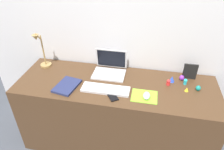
% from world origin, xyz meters
% --- Properties ---
extents(ground_plane, '(6.00, 6.00, 0.00)m').
position_xyz_m(ground_plane, '(0.00, 0.00, 0.00)').
color(ground_plane, '#474C56').
extents(back_wall, '(2.98, 0.05, 1.60)m').
position_xyz_m(back_wall, '(0.00, 0.34, 0.80)').
color(back_wall, silver).
rests_on(back_wall, ground_plane).
extents(desk, '(1.78, 0.60, 0.74)m').
position_xyz_m(desk, '(0.00, 0.00, 0.37)').
color(desk, '#4C331E').
rests_on(desk, ground_plane).
extents(laptop, '(0.30, 0.24, 0.21)m').
position_xyz_m(laptop, '(-0.09, 0.18, 0.79)').
color(laptop, silver).
rests_on(laptop, desk).
extents(keyboard, '(0.41, 0.13, 0.02)m').
position_xyz_m(keyboard, '(-0.07, -0.11, 0.75)').
color(keyboard, silver).
rests_on(keyboard, desk).
extents(mousepad, '(0.21, 0.17, 0.00)m').
position_xyz_m(mousepad, '(0.26, -0.13, 0.74)').
color(mousepad, '#8CDB33').
rests_on(mousepad, desk).
extents(mouse, '(0.06, 0.10, 0.03)m').
position_xyz_m(mouse, '(0.28, -0.14, 0.76)').
color(mouse, silver).
rests_on(mouse, mousepad).
extents(cell_phone, '(0.12, 0.14, 0.01)m').
position_xyz_m(cell_phone, '(0.00, -0.18, 0.74)').
color(cell_phone, black).
rests_on(cell_phone, desk).
extents(desk_lamp, '(0.11, 0.16, 0.38)m').
position_xyz_m(desk_lamp, '(-0.75, 0.14, 0.91)').
color(desk_lamp, '#A5844C').
rests_on(desk_lamp, desk).
extents(notebook_pad, '(0.21, 0.27, 0.02)m').
position_xyz_m(notebook_pad, '(-0.41, -0.13, 0.75)').
color(notebook_pad, navy).
rests_on(notebook_pad, desk).
extents(picture_frame, '(0.12, 0.02, 0.15)m').
position_xyz_m(picture_frame, '(0.64, 0.22, 0.81)').
color(picture_frame, black).
rests_on(picture_frame, desk).
extents(toy_figurine_cyan, '(0.03, 0.03, 0.06)m').
position_xyz_m(toy_figurine_cyan, '(0.60, 0.11, 0.77)').
color(toy_figurine_cyan, '#28B7CC').
rests_on(toy_figurine_cyan, desk).
extents(toy_figurine_purple, '(0.04, 0.04, 0.05)m').
position_xyz_m(toy_figurine_purple, '(0.57, 0.18, 0.76)').
color(toy_figurine_purple, purple).
rests_on(toy_figurine_purple, desk).
extents(toy_figurine_red, '(0.03, 0.03, 0.06)m').
position_xyz_m(toy_figurine_red, '(0.45, 0.08, 0.77)').
color(toy_figurine_red, red).
rests_on(toy_figurine_red, desk).
extents(toy_figurine_yellow, '(0.03, 0.03, 0.04)m').
position_xyz_m(toy_figurine_yellow, '(0.60, 0.02, 0.76)').
color(toy_figurine_yellow, yellow).
rests_on(toy_figurine_yellow, desk).
extents(toy_figurine_blue, '(0.05, 0.05, 0.05)m').
position_xyz_m(toy_figurine_blue, '(0.49, 0.13, 0.77)').
color(toy_figurine_blue, blue).
rests_on(toy_figurine_blue, desk).
extents(toy_figurine_teal, '(0.04, 0.04, 0.05)m').
position_xyz_m(toy_figurine_teal, '(0.70, 0.05, 0.76)').
color(toy_figurine_teal, teal).
rests_on(toy_figurine_teal, desk).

